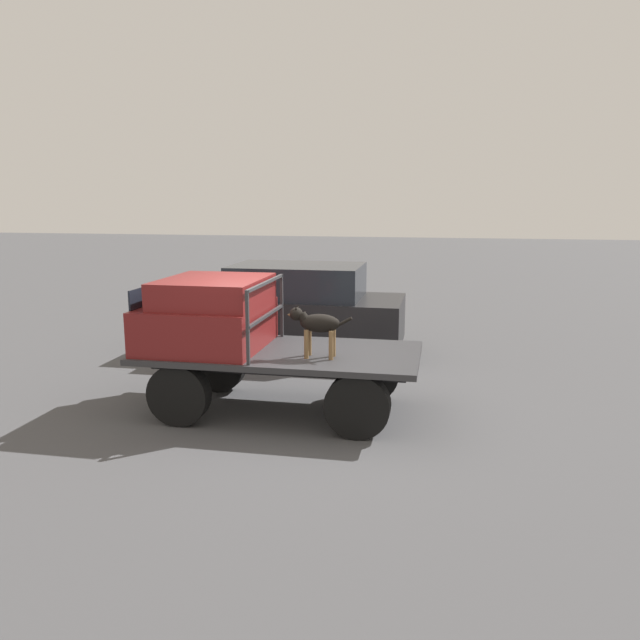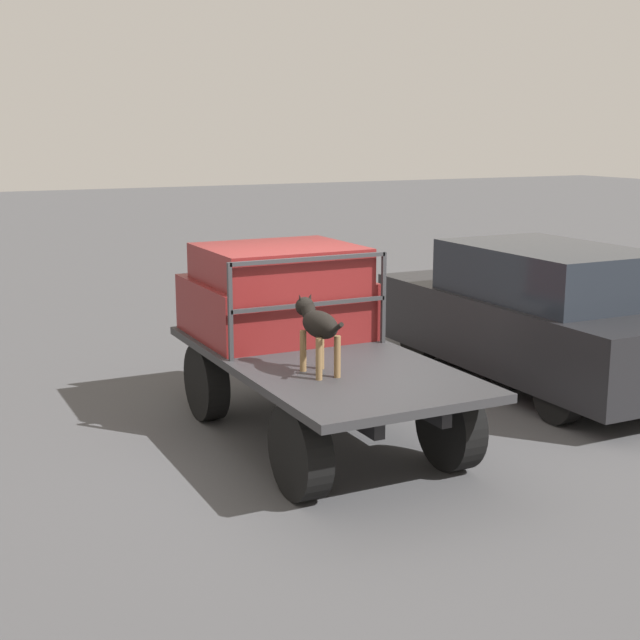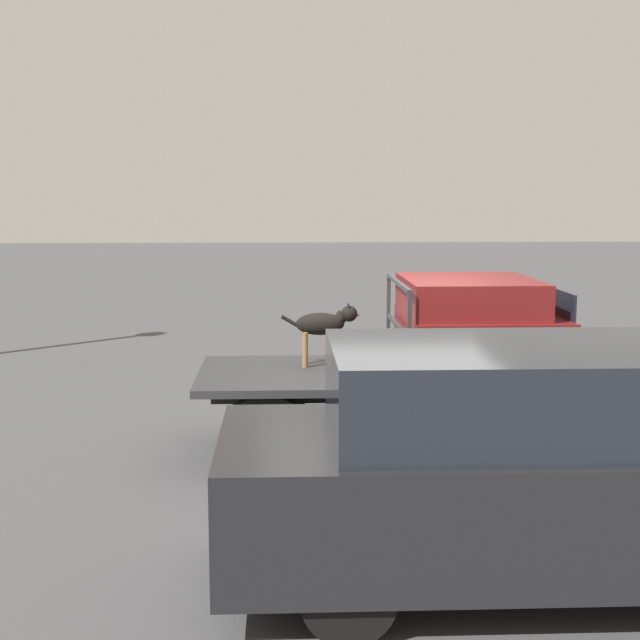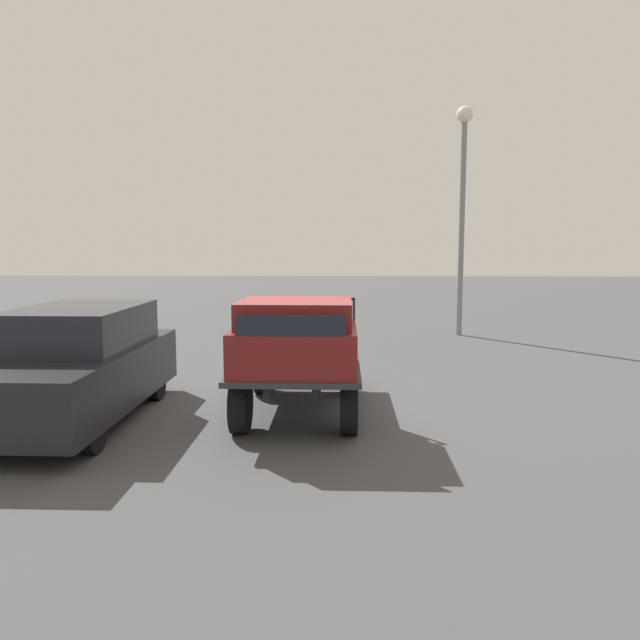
{
  "view_description": "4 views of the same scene",
  "coord_description": "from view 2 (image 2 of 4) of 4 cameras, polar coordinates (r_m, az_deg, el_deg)",
  "views": [
    {
      "loc": [
        -2.15,
        8.08,
        2.94
      ],
      "look_at": [
        -0.61,
        0.29,
        1.38
      ],
      "focal_mm": 35.0,
      "sensor_mm": 36.0,
      "label": 1
    },
    {
      "loc": [
        -7.57,
        3.74,
        3.04
      ],
      "look_at": [
        -0.61,
        0.29,
        1.38
      ],
      "focal_mm": 50.0,
      "sensor_mm": 36.0,
      "label": 2
    },
    {
      "loc": [
        -1.01,
        -9.2,
        2.75
      ],
      "look_at": [
        -0.61,
        0.29,
        1.38
      ],
      "focal_mm": 50.0,
      "sensor_mm": 36.0,
      "label": 3
    },
    {
      "loc": [
        9.65,
        0.67,
        2.67
      ],
      "look_at": [
        -0.61,
        0.29,
        1.38
      ],
      "focal_mm": 35.0,
      "sensor_mm": 36.0,
      "label": 4
    }
  ],
  "objects": [
    {
      "name": "ground_plane",
      "position": [
        8.97,
        -0.08,
        -7.76
      ],
      "size": [
        80.0,
        80.0,
        0.0
      ],
      "primitive_type": "plane",
      "color": "#474749"
    },
    {
      "name": "flatbed_truck",
      "position": [
        8.78,
        -0.08,
        -3.95
      ],
      "size": [
        3.8,
        1.83,
        0.88
      ],
      "color": "black",
      "rests_on": "ground"
    },
    {
      "name": "truck_cab",
      "position": [
        9.52,
        -2.81,
        1.77
      ],
      "size": [
        1.59,
        1.71,
        0.97
      ],
      "color": "maroon",
      "rests_on": "flatbed_truck"
    },
    {
      "name": "truck_headboard",
      "position": [
        8.75,
        -0.65,
        1.92
      ],
      "size": [
        0.04,
        1.71,
        0.95
      ],
      "color": "#2D2D30",
      "rests_on": "flatbed_truck"
    },
    {
      "name": "dog",
      "position": [
        8.0,
        -0.19,
        -0.31
      ],
      "size": [
        0.86,
        0.24,
        0.69
      ],
      "rotation": [
        0.0,
        0.0,
        0.14
      ],
      "color": "brown",
      "rests_on": "flatbed_truck"
    },
    {
      "name": "parked_sedan",
      "position": [
        11.05,
        13.69,
        0.28
      ],
      "size": [
        4.4,
        1.81,
        1.71
      ],
      "rotation": [
        0.0,
        0.0,
        -0.04
      ],
      "color": "black",
      "rests_on": "ground"
    }
  ]
}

